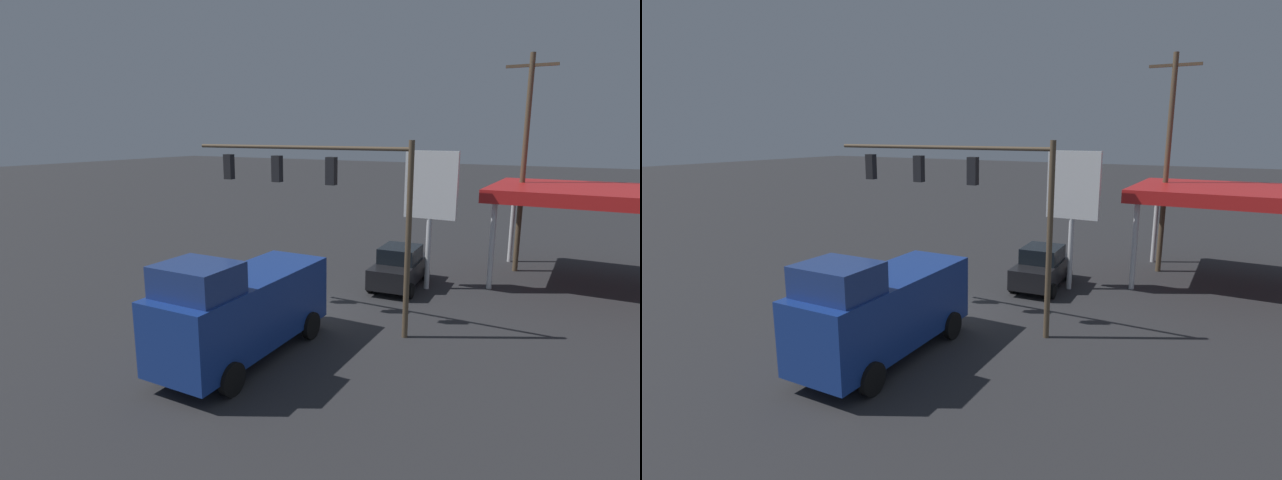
% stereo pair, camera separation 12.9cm
% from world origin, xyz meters
% --- Properties ---
extents(ground_plane, '(200.00, 200.00, 0.00)m').
position_xyz_m(ground_plane, '(0.00, 0.00, 0.00)').
color(ground_plane, '#2D2D30').
extents(traffic_signal_assembly, '(9.13, 0.43, 6.87)m').
position_xyz_m(traffic_signal_assembly, '(-1.16, 0.02, 5.17)').
color(traffic_signal_assembly, brown).
rests_on(traffic_signal_assembly, ground).
extents(utility_pole, '(2.40, 0.26, 10.86)m').
position_xyz_m(utility_pole, '(-6.63, -11.04, 5.72)').
color(utility_pole, brown).
rests_on(utility_pole, ground).
extents(gas_station_canopy, '(10.27, 6.91, 4.63)m').
position_xyz_m(gas_station_canopy, '(-10.60, -10.10, 4.28)').
color(gas_station_canopy, red).
rests_on(gas_station_canopy, ground).
extents(price_sign, '(2.38, 0.27, 6.32)m').
position_xyz_m(price_sign, '(-3.53, -5.82, 4.53)').
color(price_sign, silver).
rests_on(price_sign, ground).
extents(sedan_waiting, '(2.31, 4.52, 1.93)m').
position_xyz_m(sedan_waiting, '(-2.31, -5.50, 0.95)').
color(sedan_waiting, black).
rests_on(sedan_waiting, ground).
extents(delivery_truck, '(2.66, 6.84, 3.58)m').
position_xyz_m(delivery_truck, '(-0.64, 4.19, 1.69)').
color(delivery_truck, navy).
rests_on(delivery_truck, ground).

